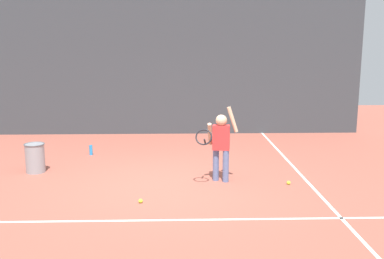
# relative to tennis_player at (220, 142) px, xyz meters

# --- Properties ---
(ground_plane) EXTENTS (20.00, 20.00, 0.00)m
(ground_plane) POSITION_rel_tennis_player_xyz_m (-0.99, -0.20, -0.73)
(ground_plane) COLOR #9E5142
(court_line_baseline) EXTENTS (9.00, 0.05, 0.00)m
(court_line_baseline) POSITION_rel_tennis_player_xyz_m (-0.99, -1.76, -0.72)
(court_line_baseline) COLOR white
(court_line_baseline) RESTS_ON ground
(court_line_sideline) EXTENTS (0.05, 9.00, 0.00)m
(court_line_sideline) POSITION_rel_tennis_player_xyz_m (1.56, 0.80, -0.72)
(court_line_sideline) COLOR white
(court_line_sideline) RESTS_ON ground
(back_fence_windscreen) EXTENTS (10.34, 0.08, 3.88)m
(back_fence_windscreen) POSITION_rel_tennis_player_xyz_m (-0.99, 4.34, 1.21)
(back_fence_windscreen) COLOR #383D42
(back_fence_windscreen) RESTS_ON ground
(fence_post_1) EXTENTS (0.09, 0.09, 4.03)m
(fence_post_1) POSITION_rel_tennis_player_xyz_m (-3.50, 4.40, 1.29)
(fence_post_1) COLOR slate
(fence_post_1) RESTS_ON ground
(fence_post_2) EXTENTS (0.09, 0.09, 4.03)m
(fence_post_2) POSITION_rel_tennis_player_xyz_m (-0.99, 4.40, 1.29)
(fence_post_2) COLOR slate
(fence_post_2) RESTS_ON ground
(fence_post_3) EXTENTS (0.09, 0.09, 4.03)m
(fence_post_3) POSITION_rel_tennis_player_xyz_m (1.53, 4.40, 1.29)
(fence_post_3) COLOR slate
(fence_post_3) RESTS_ON ground
(fence_post_4) EXTENTS (0.09, 0.09, 4.03)m
(fence_post_4) POSITION_rel_tennis_player_xyz_m (4.04, 4.40, 1.29)
(fence_post_4) COLOR slate
(fence_post_4) RESTS_ON ground
(tennis_player) EXTENTS (0.78, 0.57, 1.35)m
(tennis_player) POSITION_rel_tennis_player_xyz_m (0.00, 0.00, 0.00)
(tennis_player) COLOR slate
(tennis_player) RESTS_ON ground
(ball_hopper) EXTENTS (0.38, 0.38, 0.56)m
(ball_hopper) POSITION_rel_tennis_player_xyz_m (-3.48, 0.68, -0.44)
(ball_hopper) COLOR gray
(ball_hopper) RESTS_ON ground
(water_bottle) EXTENTS (0.07, 0.07, 0.22)m
(water_bottle) POSITION_rel_tennis_player_xyz_m (-2.68, 1.99, -0.62)
(water_bottle) COLOR #268CD8
(water_bottle) RESTS_ON ground
(tennis_ball_2) EXTENTS (0.07, 0.07, 0.07)m
(tennis_ball_2) POSITION_rel_tennis_player_xyz_m (1.18, -0.23, -0.69)
(tennis_ball_2) COLOR #CCE033
(tennis_ball_2) RESTS_ON ground
(tennis_ball_3) EXTENTS (0.07, 0.07, 0.07)m
(tennis_ball_3) POSITION_rel_tennis_player_xyz_m (-1.33, -1.07, -0.69)
(tennis_ball_3) COLOR #CCE033
(tennis_ball_3) RESTS_ON ground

